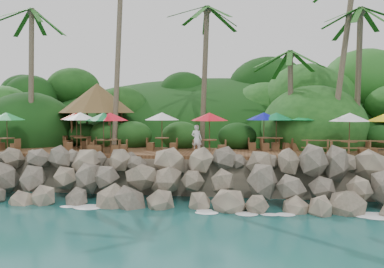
# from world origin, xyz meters

# --- Properties ---
(ground) EXTENTS (140.00, 140.00, 0.00)m
(ground) POSITION_xyz_m (0.00, 0.00, 0.00)
(ground) COLOR #19514F
(ground) RESTS_ON ground
(land_base) EXTENTS (32.00, 25.20, 2.10)m
(land_base) POSITION_xyz_m (0.00, 16.00, 1.05)
(land_base) COLOR gray
(land_base) RESTS_ON ground
(jungle_hill) EXTENTS (44.80, 28.00, 15.40)m
(jungle_hill) POSITION_xyz_m (0.00, 23.50, 0.00)
(jungle_hill) COLOR #143811
(jungle_hill) RESTS_ON ground
(seawall) EXTENTS (29.00, 4.00, 2.30)m
(seawall) POSITION_xyz_m (0.00, 2.00, 1.15)
(seawall) COLOR gray
(seawall) RESTS_ON ground
(terrace) EXTENTS (26.00, 5.00, 0.20)m
(terrace) POSITION_xyz_m (0.00, 6.00, 2.20)
(terrace) COLOR brown
(terrace) RESTS_ON land_base
(jungle_foliage) EXTENTS (44.00, 16.00, 12.00)m
(jungle_foliage) POSITION_xyz_m (0.00, 15.00, 0.00)
(jungle_foliage) COLOR #143811
(jungle_foliage) RESTS_ON ground
(foam_line) EXTENTS (25.20, 0.80, 0.06)m
(foam_line) POSITION_xyz_m (0.00, 0.30, 0.03)
(foam_line) COLOR white
(foam_line) RESTS_ON ground
(palapa) EXTENTS (5.62, 5.62, 4.60)m
(palapa) POSITION_xyz_m (-7.65, 9.82, 5.79)
(palapa) COLOR brown
(palapa) RESTS_ON ground
(dining_clusters) EXTENTS (25.24, 5.45, 2.45)m
(dining_clusters) POSITION_xyz_m (-0.07, 5.89, 4.34)
(dining_clusters) COLOR brown
(dining_clusters) RESTS_ON terrace
(railing) EXTENTS (8.30, 0.10, 1.00)m
(railing) POSITION_xyz_m (10.54, 3.65, 2.91)
(railing) COLOR brown
(railing) RESTS_ON terrace
(waiter) EXTENTS (0.70, 0.52, 1.74)m
(waiter) POSITION_xyz_m (0.44, 4.81, 3.17)
(waiter) COLOR white
(waiter) RESTS_ON terrace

